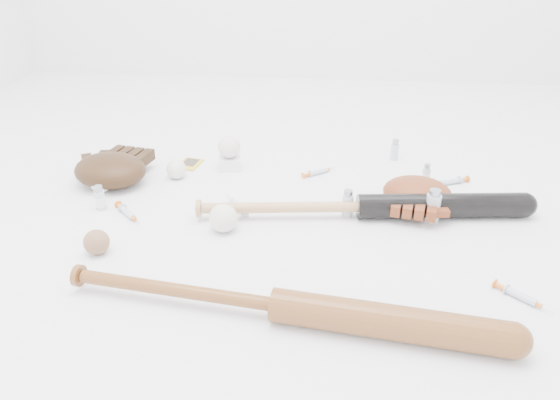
# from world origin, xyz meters

# --- Properties ---
(bat_dark) EXTENTS (0.99, 0.19, 0.07)m
(bat_dark) POSITION_xyz_m (0.24, 0.01, 0.04)
(bat_dark) COLOR black
(bat_dark) RESTS_ON ground
(bat_wood) EXTENTS (1.00, 0.20, 0.07)m
(bat_wood) POSITION_xyz_m (0.05, -0.45, 0.04)
(bat_wood) COLOR brown
(bat_wood) RESTS_ON ground
(glove_dark) EXTENTS (0.32, 0.32, 0.10)m
(glove_dark) POSITION_xyz_m (-0.55, 0.16, 0.05)
(glove_dark) COLOR #321D0D
(glove_dark) RESTS_ON ground
(glove_tan) EXTENTS (0.28, 0.28, 0.09)m
(glove_tan) POSITION_xyz_m (0.41, 0.11, 0.04)
(glove_tan) COLOR maroon
(glove_tan) RESTS_ON ground
(trading_card) EXTENTS (0.09, 0.11, 0.01)m
(trading_card) POSITION_xyz_m (-0.34, 0.33, 0.00)
(trading_card) COLOR gold
(trading_card) RESTS_ON ground
(pedestal) EXTENTS (0.09, 0.09, 0.04)m
(pedestal) POSITION_xyz_m (-0.19, 0.32, 0.02)
(pedestal) COLOR white
(pedestal) RESTS_ON ground
(baseball_on_pedestal) EXTENTS (0.07, 0.07, 0.07)m
(baseball_on_pedestal) POSITION_xyz_m (-0.19, 0.32, 0.08)
(baseball_on_pedestal) COLOR silver
(baseball_on_pedestal) RESTS_ON pedestal
(baseball_left) EXTENTS (0.07, 0.07, 0.07)m
(baseball_left) POSITION_xyz_m (-0.56, 0.10, 0.04)
(baseball_left) COLOR silver
(baseball_left) RESTS_ON ground
(baseball_upper) EXTENTS (0.06, 0.06, 0.06)m
(baseball_upper) POSITION_xyz_m (-0.35, 0.22, 0.03)
(baseball_upper) COLOR silver
(baseball_upper) RESTS_ON ground
(baseball_mid) EXTENTS (0.08, 0.08, 0.08)m
(baseball_mid) POSITION_xyz_m (-0.13, -0.10, 0.04)
(baseball_mid) COLOR silver
(baseball_mid) RESTS_ON ground
(baseball_aged) EXTENTS (0.07, 0.07, 0.07)m
(baseball_aged) POSITION_xyz_m (-0.43, -0.24, 0.03)
(baseball_aged) COLOR brown
(baseball_aged) RESTS_ON ground
(syringe_0) EXTENTS (0.13, 0.13, 0.02)m
(syringe_0) POSITION_xyz_m (-0.42, -0.04, 0.01)
(syringe_0) COLOR #ADBCC6
(syringe_0) RESTS_ON ground
(syringe_1) EXTENTS (0.11, 0.14, 0.02)m
(syringe_1) POSITION_xyz_m (-0.12, 0.04, 0.01)
(syringe_1) COLOR #ADBCC6
(syringe_1) RESTS_ON ground
(syringe_2) EXTENTS (0.13, 0.11, 0.02)m
(syringe_2) POSITION_xyz_m (0.11, 0.30, 0.01)
(syringe_2) COLOR #ADBCC6
(syringe_2) RESTS_ON ground
(syringe_3) EXTENTS (0.13, 0.12, 0.02)m
(syringe_3) POSITION_xyz_m (0.59, -0.33, 0.01)
(syringe_3) COLOR #ADBCC6
(syringe_3) RESTS_ON ground
(syringe_4) EXTENTS (0.16, 0.09, 0.02)m
(syringe_4) POSITION_xyz_m (0.54, 0.26, 0.01)
(syringe_4) COLOR #ADBCC6
(syringe_4) RESTS_ON ground
(vial_0) EXTENTS (0.03, 0.03, 0.07)m
(vial_0) POSITION_xyz_m (0.37, 0.45, 0.04)
(vial_0) COLOR #B2BCC3
(vial_0) RESTS_ON ground
(vial_1) EXTENTS (0.03, 0.03, 0.06)m
(vial_1) POSITION_xyz_m (0.46, 0.27, 0.03)
(vial_1) COLOR #B2BCC3
(vial_1) RESTS_ON ground
(vial_2) EXTENTS (0.03, 0.03, 0.08)m
(vial_2) POSITION_xyz_m (0.20, 0.02, 0.04)
(vial_2) COLOR #B2BCC3
(vial_2) RESTS_ON ground
(vial_3) EXTENTS (0.04, 0.04, 0.10)m
(vial_3) POSITION_xyz_m (0.44, 0.02, 0.05)
(vial_3) COLOR #B2BCC3
(vial_3) RESTS_ON ground
(vial_4) EXTENTS (0.03, 0.03, 0.08)m
(vial_4) POSITION_xyz_m (-0.52, -0.01, 0.04)
(vial_4) COLOR #B2BCC3
(vial_4) RESTS_ON ground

